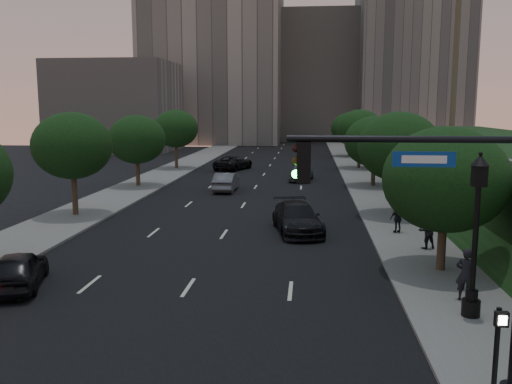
# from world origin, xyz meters

# --- Properties ---
(ground) EXTENTS (160.00, 160.00, 0.00)m
(ground) POSITION_xyz_m (0.00, 0.00, 0.00)
(ground) COLOR black
(ground) RESTS_ON ground
(road_surface) EXTENTS (16.00, 140.00, 0.02)m
(road_surface) POSITION_xyz_m (0.00, 30.00, 0.01)
(road_surface) COLOR black
(road_surface) RESTS_ON ground
(sidewalk_right) EXTENTS (4.50, 140.00, 0.15)m
(sidewalk_right) POSITION_xyz_m (10.25, 30.00, 0.07)
(sidewalk_right) COLOR slate
(sidewalk_right) RESTS_ON ground
(sidewalk_left) EXTENTS (4.50, 140.00, 0.15)m
(sidewalk_left) POSITION_xyz_m (-10.25, 30.00, 0.07)
(sidewalk_left) COLOR slate
(sidewalk_left) RESTS_ON ground
(parapet_wall) EXTENTS (0.35, 90.00, 0.70)m
(parapet_wall) POSITION_xyz_m (13.50, 28.00, 4.35)
(parapet_wall) COLOR slate
(parapet_wall) RESTS_ON embankment
(office_block_left) EXTENTS (26.00, 20.00, 32.00)m
(office_block_left) POSITION_xyz_m (-14.00, 92.00, 16.00)
(office_block_left) COLOR gray
(office_block_left) RESTS_ON ground
(office_block_mid) EXTENTS (22.00, 18.00, 26.00)m
(office_block_mid) POSITION_xyz_m (6.00, 102.00, 13.00)
(office_block_mid) COLOR #ABA69C
(office_block_mid) RESTS_ON ground
(office_block_right) EXTENTS (20.00, 22.00, 36.00)m
(office_block_right) POSITION_xyz_m (24.00, 96.00, 18.00)
(office_block_right) COLOR gray
(office_block_right) RESTS_ON ground
(office_block_filler) EXTENTS (18.00, 16.00, 14.00)m
(office_block_filler) POSITION_xyz_m (-26.00, 70.00, 7.00)
(office_block_filler) COLOR #ABA69C
(office_block_filler) RESTS_ON ground
(tree_right_a) EXTENTS (5.20, 5.20, 6.24)m
(tree_right_a) POSITION_xyz_m (10.30, 8.00, 4.02)
(tree_right_a) COLOR #38281C
(tree_right_a) RESTS_ON ground
(tree_right_b) EXTENTS (5.20, 5.20, 6.74)m
(tree_right_b) POSITION_xyz_m (10.30, 20.00, 4.52)
(tree_right_b) COLOR #38281C
(tree_right_b) RESTS_ON ground
(tree_right_c) EXTENTS (5.20, 5.20, 6.24)m
(tree_right_c) POSITION_xyz_m (10.30, 33.00, 4.02)
(tree_right_c) COLOR #38281C
(tree_right_c) RESTS_ON ground
(tree_right_d) EXTENTS (5.20, 5.20, 6.74)m
(tree_right_d) POSITION_xyz_m (10.30, 47.00, 4.52)
(tree_right_d) COLOR #38281C
(tree_right_d) RESTS_ON ground
(tree_right_e) EXTENTS (5.20, 5.20, 6.24)m
(tree_right_e) POSITION_xyz_m (10.30, 62.00, 4.02)
(tree_right_e) COLOR #38281C
(tree_right_e) RESTS_ON ground
(tree_left_b) EXTENTS (5.00, 5.00, 6.71)m
(tree_left_b) POSITION_xyz_m (-10.30, 18.00, 4.58)
(tree_left_b) COLOR #38281C
(tree_left_b) RESTS_ON ground
(tree_left_c) EXTENTS (5.00, 5.00, 6.34)m
(tree_left_c) POSITION_xyz_m (-10.30, 31.00, 4.21)
(tree_left_c) COLOR #38281C
(tree_left_c) RESTS_ON ground
(tree_left_d) EXTENTS (5.00, 5.00, 6.71)m
(tree_left_d) POSITION_xyz_m (-10.30, 45.00, 4.58)
(tree_left_d) COLOR #38281C
(tree_left_d) RESTS_ON ground
(traffic_signal_mast) EXTENTS (5.68, 0.56, 7.00)m
(traffic_signal_mast) POSITION_xyz_m (8.42, -2.51, 3.67)
(traffic_signal_mast) COLOR black
(traffic_signal_mast) RESTS_ON ground
(street_lamp) EXTENTS (0.64, 0.64, 5.62)m
(street_lamp) POSITION_xyz_m (10.06, 2.75, 2.63)
(street_lamp) COLOR black
(street_lamp) RESTS_ON ground
(pedestrian_signal) EXTENTS (0.30, 0.33, 2.50)m
(pedestrian_signal) POSITION_xyz_m (8.99, -2.82, 1.57)
(pedestrian_signal) COLOR black
(pedestrian_signal) RESTS_ON ground
(sedan_near_left) EXTENTS (2.98, 4.68, 1.48)m
(sedan_near_left) POSITION_xyz_m (-6.60, 4.39, 0.74)
(sedan_near_left) COLOR black
(sedan_near_left) RESTS_ON ground
(sedan_mid_left) EXTENTS (1.68, 4.76, 1.57)m
(sedan_mid_left) POSITION_xyz_m (-2.25, 29.53, 0.78)
(sedan_mid_left) COLOR #53565B
(sedan_mid_left) RESTS_ON ground
(sedan_far_left) EXTENTS (4.35, 6.18, 1.56)m
(sedan_far_left) POSITION_xyz_m (-3.78, 45.10, 0.78)
(sedan_far_left) COLOR black
(sedan_far_left) RESTS_ON ground
(sedan_near_right) EXTENTS (3.41, 6.04, 1.65)m
(sedan_near_right) POSITION_xyz_m (4.04, 14.93, 0.83)
(sedan_near_right) COLOR black
(sedan_near_right) RESTS_ON ground
(sedan_far_right) EXTENTS (2.57, 5.05, 1.65)m
(sedan_far_right) POSITION_xyz_m (3.96, 36.68, 0.82)
(sedan_far_right) COLOR slate
(sedan_far_right) RESTS_ON ground
(pedestrian_a) EXTENTS (0.82, 0.70, 1.91)m
(pedestrian_a) POSITION_xyz_m (10.27, 4.27, 1.11)
(pedestrian_a) COLOR black
(pedestrian_a) RESTS_ON sidewalk_right
(pedestrian_b) EXTENTS (1.03, 0.91, 1.76)m
(pedestrian_b) POSITION_xyz_m (10.42, 11.50, 1.03)
(pedestrian_b) COLOR black
(pedestrian_b) RESTS_ON sidewalk_right
(pedestrian_c) EXTENTS (1.01, 0.67, 1.59)m
(pedestrian_c) POSITION_xyz_m (9.57, 14.82, 0.95)
(pedestrian_c) COLOR black
(pedestrian_c) RESTS_ON sidewalk_right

